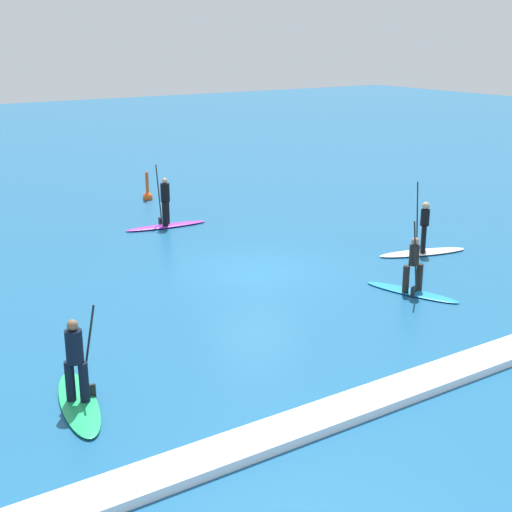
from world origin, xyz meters
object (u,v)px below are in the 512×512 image
surfer_on_green_board (78,385)px  surfer_on_purple_board (166,214)px  surfer_on_blue_board (413,279)px  marker_buoy (148,195)px  surfer_on_white_board (423,243)px

surfer_on_green_board → surfer_on_purple_board: bearing=-22.3°
surfer_on_blue_board → surfer_on_green_board: size_ratio=0.96×
surfer_on_purple_board → surfer_on_blue_board: bearing=109.2°
marker_buoy → surfer_on_white_board: bearing=-71.8°
surfer_on_blue_board → surfer_on_green_board: (-10.13, -0.98, 0.00)m
surfer_on_purple_board → marker_buoy: surfer_on_purple_board is taller
surfer_on_blue_board → surfer_on_green_board: 10.18m
surfer_on_white_board → surfer_on_blue_board: bearing=56.4°
surfer_on_purple_board → marker_buoy: bearing=-101.5°
surfer_on_purple_board → surfer_on_green_board: bearing=61.8°
surfer_on_blue_board → surfer_on_white_board: size_ratio=0.89×
surfer_on_white_board → surfer_on_green_board: surfer_on_white_board is taller
surfer_on_green_board → marker_buoy: bearing=-17.9°
surfer_on_purple_board → surfer_on_white_board: surfer_on_white_board is taller
surfer_on_purple_board → marker_buoy: (1.45, 4.68, -0.27)m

